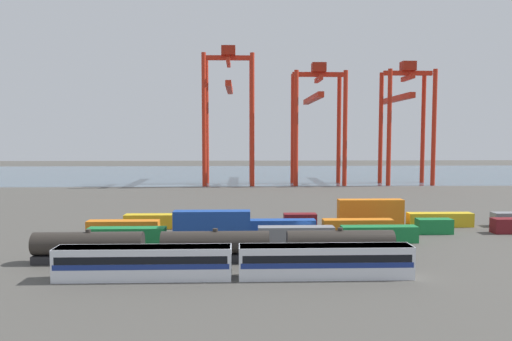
# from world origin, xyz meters

# --- Properties ---
(ground_plane) EXTENTS (420.00, 420.00, 0.00)m
(ground_plane) POSITION_xyz_m (0.00, 40.00, 0.00)
(ground_plane) COLOR #4C4944
(harbour_water) EXTENTS (400.00, 110.00, 0.01)m
(harbour_water) POSITION_xyz_m (0.00, 135.76, 0.00)
(harbour_water) COLOR #475B6B
(harbour_water) RESTS_ON ground_plane
(passenger_train) EXTENTS (42.46, 3.14, 3.90)m
(passenger_train) POSITION_xyz_m (-11.52, -22.84, 2.14)
(passenger_train) COLOR silver
(passenger_train) RESTS_ON ground_plane
(freight_tank_row) EXTENTS (48.47, 3.06, 4.52)m
(freight_tank_row) POSITION_xyz_m (-14.29, -15.18, 2.16)
(freight_tank_row) COLOR #232326
(freight_tank_row) RESTS_ON ground_plane
(shipping_container_0) EXTENTS (12.10, 2.44, 2.60)m
(shipping_container_0) POSITION_xyz_m (-28.78, -4.07, 1.30)
(shipping_container_0) COLOR #197538
(shipping_container_0) RESTS_ON ground_plane
(shipping_container_1) EXTENTS (12.10, 2.44, 2.60)m
(shipping_container_1) POSITION_xyz_m (-15.42, -4.07, 1.30)
(shipping_container_1) COLOR #1C4299
(shipping_container_1) RESTS_ON ground_plane
(shipping_container_2) EXTENTS (12.10, 2.44, 2.60)m
(shipping_container_2) POSITION_xyz_m (-15.42, -4.07, 3.90)
(shipping_container_2) COLOR #1C4299
(shipping_container_2) RESTS_ON shipping_container_1
(shipping_container_3) EXTENTS (12.10, 2.44, 2.60)m
(shipping_container_3) POSITION_xyz_m (-2.05, -4.07, 1.30)
(shipping_container_3) COLOR slate
(shipping_container_3) RESTS_ON ground_plane
(shipping_container_4) EXTENTS (12.10, 2.44, 2.60)m
(shipping_container_4) POSITION_xyz_m (11.31, -4.07, 1.30)
(shipping_container_4) COLOR #197538
(shipping_container_4) RESTS_ON ground_plane
(shipping_container_5) EXTENTS (12.10, 2.44, 2.60)m
(shipping_container_5) POSITION_xyz_m (-30.92, 2.26, 1.30)
(shipping_container_5) COLOR orange
(shipping_container_5) RESTS_ON ground_plane
(shipping_container_6) EXTENTS (6.04, 2.44, 2.60)m
(shipping_container_6) POSITION_xyz_m (-17.48, 2.26, 1.30)
(shipping_container_6) COLOR #AD211C
(shipping_container_6) RESTS_ON ground_plane
(shipping_container_7) EXTENTS (12.10, 2.44, 2.60)m
(shipping_container_7) POSITION_xyz_m (-4.04, 2.26, 1.30)
(shipping_container_7) COLOR #1C4299
(shipping_container_7) RESTS_ON ground_plane
(shipping_container_8) EXTENTS (12.10, 2.44, 2.60)m
(shipping_container_8) POSITION_xyz_m (9.39, 2.26, 1.30)
(shipping_container_8) COLOR orange
(shipping_container_8) RESTS_ON ground_plane
(shipping_container_9) EXTENTS (6.04, 2.44, 2.60)m
(shipping_container_9) POSITION_xyz_m (22.83, 2.26, 1.30)
(shipping_container_9) COLOR #197538
(shipping_container_9) RESTS_ON ground_plane
(shipping_container_10) EXTENTS (6.04, 2.44, 2.60)m
(shipping_container_10) POSITION_xyz_m (36.27, 2.26, 1.30)
(shipping_container_10) COLOR maroon
(shipping_container_10) RESTS_ON ground_plane
(shipping_container_12) EXTENTS (12.10, 2.44, 2.60)m
(shipping_container_12) POSITION_xyz_m (-26.16, 8.59, 1.30)
(shipping_container_12) COLOR gold
(shipping_container_12) RESTS_ON ground_plane
(shipping_container_13) EXTENTS (6.04, 2.44, 2.60)m
(shipping_container_13) POSITION_xyz_m (-12.99, 8.59, 1.30)
(shipping_container_13) COLOR #146066
(shipping_container_13) RESTS_ON ground_plane
(shipping_container_14) EXTENTS (6.04, 2.44, 2.60)m
(shipping_container_14) POSITION_xyz_m (0.17, 8.59, 1.30)
(shipping_container_14) COLOR maroon
(shipping_container_14) RESTS_ON ground_plane
(shipping_container_15) EXTENTS (12.10, 2.44, 2.60)m
(shipping_container_15) POSITION_xyz_m (13.34, 8.59, 1.30)
(shipping_container_15) COLOR orange
(shipping_container_15) RESTS_ON ground_plane
(shipping_container_16) EXTENTS (12.10, 2.44, 2.60)m
(shipping_container_16) POSITION_xyz_m (13.34, 8.59, 3.90)
(shipping_container_16) COLOR orange
(shipping_container_16) RESTS_ON shipping_container_15
(shipping_container_17) EXTENTS (12.10, 2.44, 2.60)m
(shipping_container_17) POSITION_xyz_m (26.50, 8.59, 1.30)
(shipping_container_17) COLOR gold
(shipping_container_17) RESTS_ON ground_plane
(shipping_container_18) EXTENTS (6.04, 2.44, 2.60)m
(shipping_container_18) POSITION_xyz_m (39.67, 8.59, 1.30)
(shipping_container_18) COLOR slate
(shipping_container_18) RESTS_ON ground_plane
(gantry_crane_west) EXTENTS (17.76, 34.29, 47.89)m
(gantry_crane_west) POSITION_xyz_m (-15.07, 90.32, 28.98)
(gantry_crane_west) COLOR red
(gantry_crane_west) RESTS_ON ground_plane
(gantry_crane_central) EXTENTS (18.34, 38.89, 42.34)m
(gantry_crane_central) POSITION_xyz_m (16.29, 91.42, 26.16)
(gantry_crane_central) COLOR red
(gantry_crane_central) RESTS_ON ground_plane
(gantry_crane_east) EXTENTS (17.12, 35.82, 42.93)m
(gantry_crane_east) POSITION_xyz_m (47.65, 90.91, 26.20)
(gantry_crane_east) COLOR red
(gantry_crane_east) RESTS_ON ground_plane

